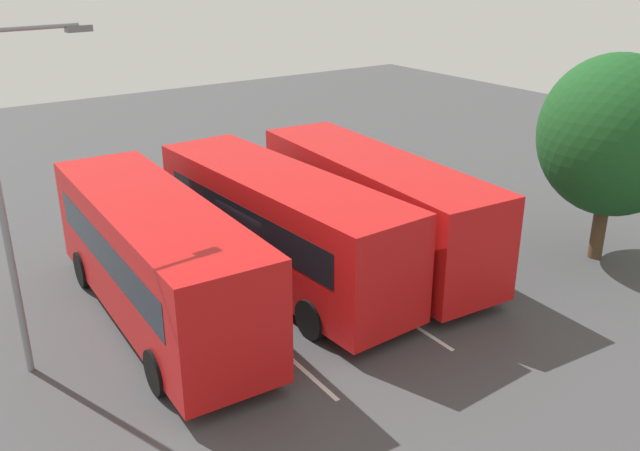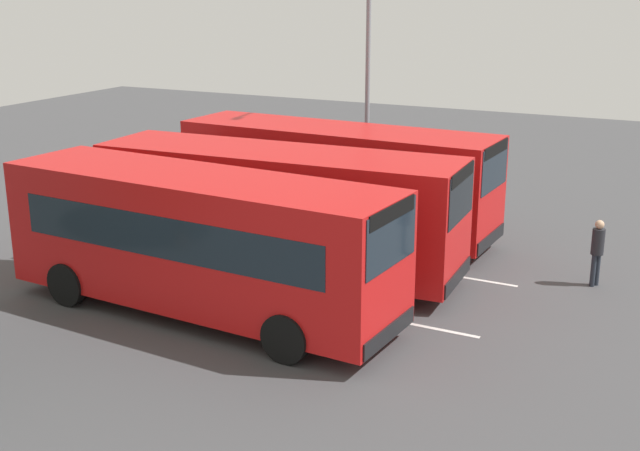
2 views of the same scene
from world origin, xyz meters
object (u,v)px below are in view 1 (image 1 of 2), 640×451
object	(u,v)px
bus_center_right	(155,256)
bus_center_left	(279,224)
street_lamp	(10,186)
bus_far_left	(373,204)
pedestrian	(102,195)
depot_tree	(614,136)

from	to	relation	value
bus_center_right	bus_center_left	bearing A→B (deg)	-86.15
bus_center_right	street_lamp	xyz separation A→B (m)	(-0.51, 3.24, 2.66)
bus_center_right	bus_far_left	bearing A→B (deg)	-88.84
bus_far_left	bus_center_left	size ratio (longest dim) A/B	1.00
bus_far_left	pedestrian	distance (m)	10.04
bus_center_left	pedestrian	xyz separation A→B (m)	(7.74, 2.73, -0.80)
bus_center_left	pedestrian	distance (m)	8.25
bus_far_left	pedestrian	size ratio (longest dim) A/B	5.66
bus_far_left	depot_tree	distance (m)	7.53
bus_center_right	street_lamp	size ratio (longest dim) A/B	1.26
depot_tree	bus_center_right	bearing A→B (deg)	72.04
pedestrian	street_lamp	world-z (taller)	street_lamp
bus_far_left	bus_center_left	bearing A→B (deg)	89.50
street_lamp	pedestrian	bearing A→B (deg)	56.47
bus_far_left	bus_center_right	size ratio (longest dim) A/B	1.00
bus_far_left	pedestrian	bearing A→B (deg)	40.96
bus_far_left	bus_center_right	bearing A→B (deg)	92.62
bus_far_left	depot_tree	xyz separation A→B (m)	(-4.08, -5.96, 2.16)
bus_center_right	street_lamp	bearing A→B (deg)	101.47
bus_center_left	street_lamp	world-z (taller)	street_lamp
bus_center_left	bus_center_right	xyz separation A→B (m)	(-0.09, 3.83, 0.00)
bus_center_left	bus_far_left	bearing A→B (deg)	-96.99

